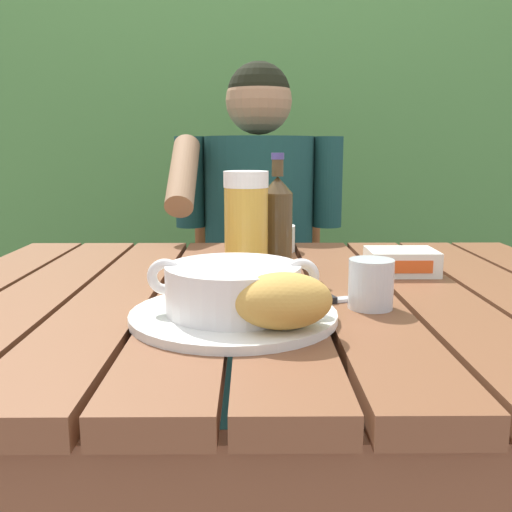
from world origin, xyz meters
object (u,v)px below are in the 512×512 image
(chair_near_diner, at_px, (258,302))
(bread_roll, at_px, (283,301))
(beer_bottle, at_px, (277,222))
(diner_bowl, at_px, (261,238))
(serving_plate, at_px, (234,315))
(beer_glass, at_px, (246,225))
(butter_tub, at_px, (401,262))
(soup_bowl, at_px, (233,287))
(table_knife, at_px, (333,300))
(person_eating, at_px, (258,241))
(water_glass_small, at_px, (371,284))

(chair_near_diner, distance_m, bread_roll, 1.20)
(beer_bottle, relative_size, diner_bowl, 1.44)
(serving_plate, bearing_deg, chair_near_diner, 87.50)
(beer_glass, bearing_deg, butter_tub, 5.55)
(soup_bowl, xyz_separation_m, table_knife, (0.15, 0.09, -0.04))
(chair_near_diner, distance_m, serving_plate, 1.11)
(chair_near_diner, relative_size, soup_bowl, 4.11)
(serving_plate, bearing_deg, soup_bowl, -90.00)
(beer_glass, distance_m, table_knife, 0.24)
(beer_bottle, xyz_separation_m, table_knife, (0.08, -0.23, -0.09))
(person_eating, height_order, butter_tub, person_eating)
(chair_near_diner, xyz_separation_m, water_glass_small, (0.15, -1.02, 0.31))
(diner_bowl, bearing_deg, soup_bowl, -95.06)
(beer_bottle, bearing_deg, beer_glass, -137.37)
(soup_bowl, bearing_deg, diner_bowl, 84.94)
(butter_tub, relative_size, table_knife, 0.82)
(soup_bowl, distance_m, bread_roll, 0.10)
(person_eating, distance_m, table_knife, 0.80)
(bread_roll, bearing_deg, chair_near_diner, 90.80)
(bread_roll, distance_m, beer_glass, 0.34)
(serving_plate, relative_size, soup_bowl, 1.21)
(soup_bowl, height_order, bread_roll, soup_bowl)
(person_eating, height_order, soup_bowl, person_eating)
(chair_near_diner, height_order, diner_bowl, chair_near_diner)
(person_eating, bearing_deg, diner_bowl, -89.53)
(person_eating, distance_m, bread_roll, 0.96)
(water_glass_small, height_order, butter_tub, water_glass_small)
(serving_plate, xyz_separation_m, beer_bottle, (0.07, 0.31, 0.09))
(bread_roll, height_order, butter_tub, bread_roll)
(chair_near_diner, bearing_deg, person_eating, -90.82)
(beer_glass, distance_m, beer_bottle, 0.08)
(chair_near_diner, distance_m, table_knife, 1.03)
(soup_bowl, xyz_separation_m, butter_tub, (0.31, 0.29, -0.02))
(soup_bowl, height_order, water_glass_small, soup_bowl)
(chair_near_diner, relative_size, beer_bottle, 4.31)
(person_eating, xyz_separation_m, serving_plate, (-0.04, -0.88, 0.04))
(bread_roll, relative_size, beer_glass, 0.71)
(butter_tub, xyz_separation_m, table_knife, (-0.16, -0.20, -0.02))
(serving_plate, relative_size, diner_bowl, 1.83)
(serving_plate, distance_m, soup_bowl, 0.04)
(person_eating, xyz_separation_m, bread_roll, (0.02, -0.95, 0.08))
(chair_near_diner, bearing_deg, beer_bottle, -88.00)
(water_glass_small, bearing_deg, chair_near_diner, 98.54)
(beer_glass, height_order, table_knife, beer_glass)
(person_eating, height_order, beer_bottle, person_eating)
(serving_plate, height_order, beer_glass, beer_glass)
(chair_near_diner, relative_size, butter_tub, 7.64)
(beer_bottle, height_order, diner_bowl, beer_bottle)
(beer_bottle, distance_m, table_knife, 0.25)
(serving_plate, distance_m, table_knife, 0.17)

